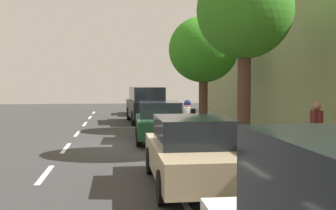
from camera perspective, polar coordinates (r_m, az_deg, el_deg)
ground at (r=15.53m, az=-3.45°, el=-5.36°), size 58.71×58.71×0.00m
sidewalk at (r=16.19m, az=10.17°, el=-4.80°), size 3.75×36.70×0.14m
curb_edge at (r=15.73m, az=3.31°, el=-4.99°), size 0.16×36.70×0.14m
lane_stripe_centre at (r=15.17m, az=-13.53°, el=-5.63°), size 0.14×35.80×0.01m
lane_stripe_bike_edge at (r=15.56m, az=-2.05°, el=-5.32°), size 0.12×36.70×0.01m
building_facade at (r=16.78m, az=17.25°, el=4.57°), size 0.50×36.70×5.51m
parked_sedan_tan_second at (r=9.41m, az=3.34°, el=-6.31°), size 1.86×4.41×1.52m
parked_sedan_green_mid at (r=16.49m, az=-1.16°, el=-2.22°), size 1.94×4.45×1.52m
parked_suv_black_far at (r=23.89m, az=-2.90°, el=0.10°), size 2.18×4.80×1.99m
parked_sedan_grey_farthest at (r=29.96m, az=-3.42°, el=0.20°), size 1.87×4.42×1.52m
bicycle_at_curb at (r=15.62m, az=1.64°, el=-3.98°), size 1.63×0.66×0.73m
cyclist_with_backpack at (r=15.14m, az=2.74°, el=-1.75°), size 0.46×0.61×1.66m
street_tree_mid_block at (r=13.59m, az=10.26°, el=12.19°), size 2.97×2.97×5.86m
street_tree_far_end at (r=19.66m, az=4.77°, el=7.36°), size 3.18×3.18×5.15m
pedestrian_on_phone at (r=12.06m, az=19.26°, el=-2.95°), size 0.28×0.62×1.62m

